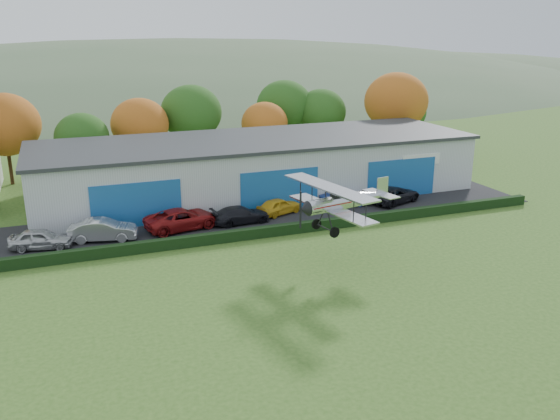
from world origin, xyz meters
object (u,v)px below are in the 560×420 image
object	(u,v)px
car_1	(103,230)
biplane	(342,200)
car_0	(41,239)
car_4	(279,206)
car_2	(182,219)
car_3	(241,215)
hangar	(257,166)
car_6	(395,195)
car_5	(344,198)

from	to	relation	value
car_1	biplane	bearing A→B (deg)	-112.85
car_0	car_1	world-z (taller)	car_1
car_4	car_2	bearing A→B (deg)	75.34
car_1	car_3	size ratio (longest dim) A/B	1.03
car_0	biplane	bearing A→B (deg)	-105.24
car_0	car_1	size ratio (longest dim) A/B	0.88
car_2	hangar	bearing A→B (deg)	-59.66
car_2	biplane	size ratio (longest dim) A/B	0.70
biplane	car_6	bearing A→B (deg)	33.50
car_0	biplane	size ratio (longest dim) A/B	0.52
car_3	car_5	bearing A→B (deg)	-86.35
car_0	hangar	bearing A→B (deg)	-53.25
hangar	car_3	bearing A→B (deg)	-117.23
hangar	car_4	world-z (taller)	hangar
hangar	biplane	size ratio (longest dim) A/B	4.88
car_6	car_4	bearing A→B (deg)	68.01
car_5	car_3	bearing A→B (deg)	100.74
hangar	car_6	distance (m)	12.99
car_3	biplane	bearing A→B (deg)	-163.36
car_1	biplane	distance (m)	17.93
biplane	car_2	bearing A→B (deg)	116.87
car_1	car_5	xyz separation A→B (m)	(20.54, 1.44, -0.10)
car_2	car_3	bearing A→B (deg)	-104.47
hangar	car_1	size ratio (longest dim) A/B	8.30
car_1	car_4	xyz separation A→B (m)	(14.37, 1.35, -0.11)
car_0	car_2	bearing A→B (deg)	-73.48
car_1	car_2	distance (m)	6.02
car_1	car_4	size ratio (longest dim) A/B	1.20
car_2	car_6	size ratio (longest dim) A/B	1.12
car_0	biplane	xyz separation A→B (m)	(18.67, -9.86, 3.58)
car_0	car_3	world-z (taller)	car_0
car_0	car_6	world-z (taller)	car_0
hangar	car_6	bearing A→B (deg)	-35.53
car_1	car_5	distance (m)	20.59
car_1	car_2	bearing A→B (deg)	-73.27
car_1	car_6	world-z (taller)	car_1
car_3	hangar	bearing A→B (deg)	-30.57
hangar	car_5	xyz separation A→B (m)	(5.71, -6.91, -1.90)
car_0	car_3	xyz separation A→B (m)	(14.92, 0.45, -0.04)
car_2	car_5	xyz separation A→B (m)	(14.55, 0.95, -0.10)
car_4	car_5	xyz separation A→B (m)	(6.18, 0.09, 0.01)
hangar	car_0	world-z (taller)	hangar
car_3	car_6	xyz separation A→B (m)	(14.64, 0.65, 0.03)
car_0	car_6	size ratio (longest dim) A/B	0.83
car_1	biplane	world-z (taller)	biplane
car_4	car_3	bearing A→B (deg)	86.26
car_1	biplane	size ratio (longest dim) A/B	0.59
car_2	car_4	size ratio (longest dim) A/B	1.43
car_1	car_5	size ratio (longest dim) A/B	1.14
car_1	biplane	xyz separation A→B (m)	(14.40, -10.08, 3.51)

